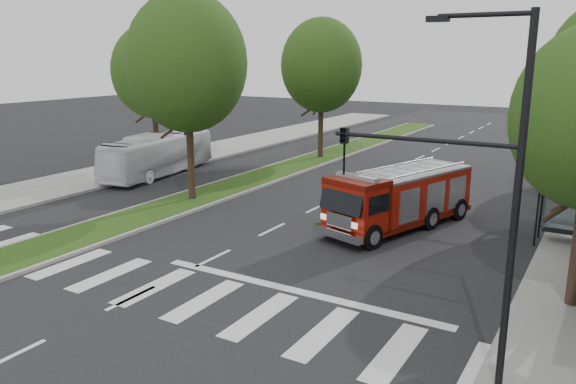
% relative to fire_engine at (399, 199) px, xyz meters
% --- Properties ---
extents(ground, '(140.00, 140.00, 0.00)m').
position_rel_fire_engine_xyz_m(ground, '(-4.48, -6.97, -1.29)').
color(ground, black).
rests_on(ground, ground).
extents(sidewalk_left, '(5.00, 80.00, 0.15)m').
position_rel_fire_engine_xyz_m(sidewalk_left, '(-18.98, 3.03, -1.21)').
color(sidewalk_left, gray).
rests_on(sidewalk_left, ground).
extents(median, '(3.00, 50.00, 0.15)m').
position_rel_fire_engine_xyz_m(median, '(-10.48, 11.03, -1.21)').
color(median, gray).
rests_on(median, ground).
extents(tree_median_near, '(5.80, 5.80, 10.16)m').
position_rel_fire_engine_xyz_m(tree_median_near, '(-10.48, -0.97, 5.53)').
color(tree_median_near, black).
rests_on(tree_median_near, ground).
extents(tree_median_far, '(5.60, 5.60, 9.72)m').
position_rel_fire_engine_xyz_m(tree_median_far, '(-10.48, 13.03, 5.20)').
color(tree_median_far, black).
rests_on(tree_median_far, ground).
extents(tree_left_mid, '(5.20, 5.20, 9.16)m').
position_rel_fire_engine_xyz_m(tree_left_mid, '(-18.48, 5.03, 4.87)').
color(tree_left_mid, black).
rests_on(tree_left_mid, ground).
extents(streetlight_right_near, '(4.08, 0.22, 8.00)m').
position_rel_fire_engine_xyz_m(streetlight_right_near, '(5.13, -10.47, 3.38)').
color(streetlight_right_near, black).
rests_on(streetlight_right_near, ground).
extents(fire_engine, '(4.56, 8.07, 2.68)m').
position_rel_fire_engine_xyz_m(fire_engine, '(0.00, 0.00, 0.00)').
color(fire_engine, '#550B04').
rests_on(fire_engine, ground).
extents(city_bus, '(3.44, 9.38, 2.55)m').
position_rel_fire_engine_xyz_m(city_bus, '(-16.48, 3.08, -0.01)').
color(city_bus, white).
rests_on(city_bus, ground).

